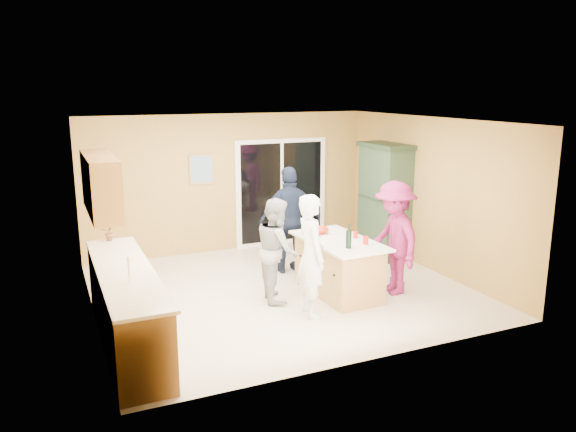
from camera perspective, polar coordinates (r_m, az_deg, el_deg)
name	(u,v)px	position (r m, az deg, el deg)	size (l,w,h in m)	color
floor	(282,290)	(8.78, -0.64, -7.56)	(5.50, 5.50, 0.00)	beige
ceiling	(281,121)	(8.23, -0.68, 9.64)	(5.50, 5.00, 0.10)	silver
wall_back	(230,183)	(10.71, -5.93, 3.35)	(5.50, 0.10, 2.60)	tan
wall_front	(370,253)	(6.26, 8.38, -3.69)	(5.50, 0.10, 2.60)	tan
wall_left	(88,226)	(7.78, -19.63, -1.01)	(0.10, 5.00, 2.60)	tan
wall_right	(431,195)	(9.80, 14.31, 2.11)	(0.10, 5.00, 2.60)	tan
left_cabinet_run	(128,311)	(7.06, -15.95, -9.31)	(0.65, 3.05, 1.24)	#B88C47
upper_cabinets	(101,185)	(7.49, -18.51, 3.04)	(0.35, 1.60, 0.75)	#B88C47
sliding_door	(281,192)	(11.09, -0.67, 2.44)	(1.90, 0.07, 2.10)	white
framed_picture	(201,169)	(10.49, -8.79, 4.73)	(0.46, 0.04, 0.56)	#AA8355
kitchen_island	(338,268)	(8.55, 5.13, -5.33)	(0.95, 1.66, 0.85)	#B88C47
green_hutch	(384,201)	(10.50, 9.77, 1.46)	(0.60, 1.14, 2.09)	#1F3220
woman_white	(311,256)	(7.62, 2.36, -4.06)	(0.62, 0.41, 1.70)	silver
woman_grey	(277,249)	(8.21, -1.12, -3.41)	(0.74, 0.58, 1.52)	#9E9EA0
woman_navy	(290,220)	(9.41, 0.22, -0.40)	(1.06, 0.44, 1.80)	#182135
woman_magenta	(394,238)	(8.59, 10.74, -2.20)	(1.11, 0.64, 1.73)	#8C1E4A
serving_bowl	(317,231)	(8.72, 3.00, -1.53)	(0.35, 0.35, 0.08)	#B32013
tulip_vase	(108,228)	(8.36, -17.78, -1.17)	(0.20, 0.13, 0.37)	red
tumbler_near	(366,240)	(8.20, 7.89, -2.46)	(0.08, 0.08, 0.12)	#B32013
tumbler_far	(355,235)	(8.52, 6.87, -1.89)	(0.07, 0.07, 0.10)	#B32013
wine_bottle	(349,239)	(7.96, 6.18, -2.32)	(0.08, 0.08, 0.35)	black
white_plate	(325,234)	(8.68, 3.78, -1.86)	(0.20, 0.20, 0.01)	white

